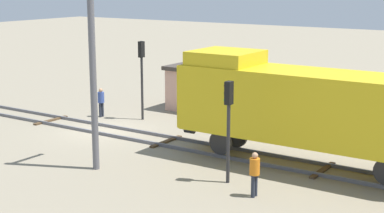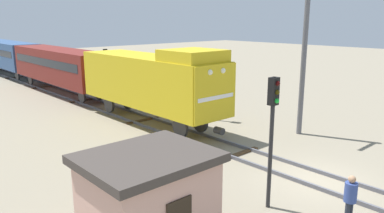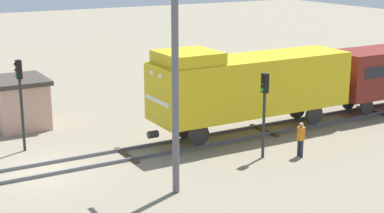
# 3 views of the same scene
# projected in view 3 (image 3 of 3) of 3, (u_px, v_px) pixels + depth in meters

# --- Properties ---
(ground_plane) EXTENTS (145.82, 145.82, 0.00)m
(ground_plane) POSITION_uv_depth(u_px,v_px,m) (43.00, 171.00, 26.03)
(ground_plane) COLOR gray
(railway_track) EXTENTS (2.40, 97.22, 0.16)m
(railway_track) POSITION_uv_depth(u_px,v_px,m) (42.00, 170.00, 26.02)
(railway_track) COLOR #595960
(railway_track) RESTS_ON ground
(locomotive) EXTENTS (2.90, 11.60, 4.60)m
(locomotive) POSITION_uv_depth(u_px,v_px,m) (249.00, 83.00, 30.65)
(locomotive) COLOR gold
(locomotive) RESTS_ON railway_track
(traffic_signal_near) EXTENTS (0.32, 0.34, 4.49)m
(traffic_signal_near) POSITION_uv_depth(u_px,v_px,m) (20.00, 89.00, 27.95)
(traffic_signal_near) COLOR #262628
(traffic_signal_near) RESTS_ON ground
(traffic_signal_mid) EXTENTS (0.32, 0.34, 4.06)m
(traffic_signal_mid) POSITION_uv_depth(u_px,v_px,m) (264.00, 100.00, 27.04)
(traffic_signal_mid) COLOR #262628
(traffic_signal_mid) RESTS_ON ground
(worker_by_signal) EXTENTS (0.38, 0.38, 1.70)m
(worker_by_signal) POSITION_uv_depth(u_px,v_px,m) (301.00, 137.00, 27.61)
(worker_by_signal) COLOR #262B38
(worker_by_signal) RESTS_ON ground
(catenary_mast) EXTENTS (1.94, 0.28, 8.41)m
(catenary_mast) POSITION_uv_depth(u_px,v_px,m) (175.00, 84.00, 22.69)
(catenary_mast) COLOR #595960
(catenary_mast) RESTS_ON ground
(relay_hut) EXTENTS (3.50, 2.90, 2.74)m
(relay_hut) POSITION_uv_depth(u_px,v_px,m) (20.00, 102.00, 32.44)
(relay_hut) COLOR #D19E8C
(relay_hut) RESTS_ON ground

